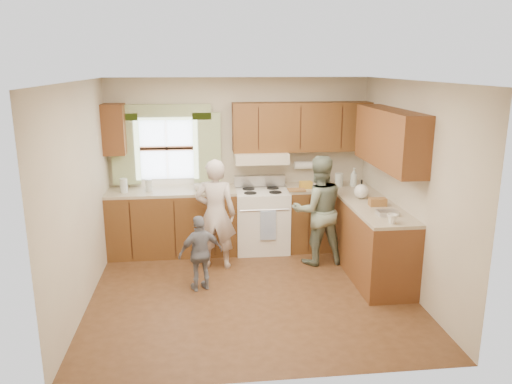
{
  "coord_description": "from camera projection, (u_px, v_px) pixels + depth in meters",
  "views": [
    {
      "loc": [
        -0.57,
        -5.51,
        2.68
      ],
      "look_at": [
        0.1,
        0.4,
        1.15
      ],
      "focal_mm": 35.0,
      "sensor_mm": 36.0,
      "label": 1
    }
  ],
  "objects": [
    {
      "name": "child",
      "position": [
        201.0,
        253.0,
        6.01
      ],
      "size": [
        0.59,
        0.39,
        0.94
      ],
      "primitive_type": "imported",
      "rotation": [
        0.0,
        0.0,
        3.47
      ],
      "color": "slate",
      "rests_on": "ground"
    },
    {
      "name": "kitchen_fixtures",
      "position": [
        287.0,
        201.0,
        6.92
      ],
      "size": [
        3.8,
        2.25,
        2.15
      ],
      "color": "#411F0E",
      "rests_on": "ground"
    },
    {
      "name": "woman_left",
      "position": [
        216.0,
        214.0,
        6.62
      ],
      "size": [
        0.6,
        0.45,
        1.49
      ],
      "primitive_type": "imported",
      "rotation": [
        0.0,
        0.0,
        2.95
      ],
      "color": "beige",
      "rests_on": "ground"
    },
    {
      "name": "room",
      "position": [
        251.0,
        192.0,
        5.72
      ],
      "size": [
        3.8,
        3.8,
        3.8
      ],
      "color": "#472A16",
      "rests_on": "ground"
    },
    {
      "name": "stove",
      "position": [
        262.0,
        219.0,
        7.33
      ],
      "size": [
        0.76,
        0.67,
        1.07
      ],
      "color": "silver",
      "rests_on": "ground"
    },
    {
      "name": "woman_right",
      "position": [
        318.0,
        210.0,
        6.77
      ],
      "size": [
        0.78,
        0.63,
        1.51
      ],
      "primitive_type": "imported",
      "rotation": [
        0.0,
        0.0,
        3.23
      ],
      "color": "#2C4332",
      "rests_on": "ground"
    }
  ]
}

